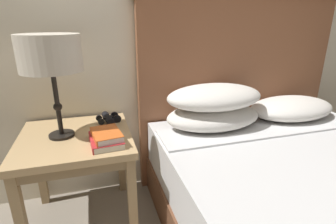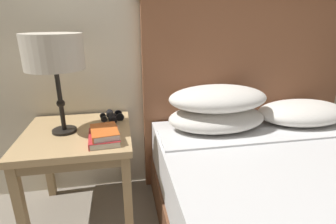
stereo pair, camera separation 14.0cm
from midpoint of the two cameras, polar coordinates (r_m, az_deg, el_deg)
nightstand at (r=1.54m, az=-21.80°, el=-7.38°), size 0.58×0.58×0.56m
bed at (r=1.52m, az=26.15°, el=-16.18°), size 1.51×1.83×1.33m
table_lamp at (r=1.42m, az=-26.94°, el=10.94°), size 0.29×0.29×0.52m
book_on_nightstand at (r=1.36m, az=-16.34°, el=-5.97°), size 0.17×0.23×0.03m
book_stacked_on_top at (r=1.34m, az=-16.27°, el=-4.81°), size 0.16×0.20×0.03m
binoculars_pair at (r=1.63m, az=-15.30°, el=-1.41°), size 0.15×0.16×0.05m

